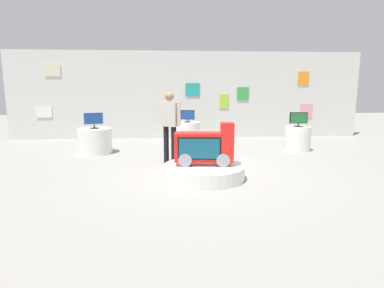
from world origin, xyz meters
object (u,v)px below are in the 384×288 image
object	(u,v)px
tv_on_left_rear	(299,119)
tv_on_right_rear	(94,120)
display_pedestal_center_rear	(188,133)
display_pedestal_right_rear	(95,141)
novelty_firetruck_tv	(205,148)
tv_on_center_rear	(188,116)
shopper_browsing_near_truck	(170,122)
main_display_pedestal	(204,172)
display_pedestal_left_rear	(297,139)

from	to	relation	value
tv_on_left_rear	tv_on_right_rear	bearing A→B (deg)	179.68
display_pedestal_center_rear	display_pedestal_right_rear	distance (m)	2.92
display_pedestal_center_rear	display_pedestal_right_rear	size ratio (longest dim) A/B	0.88
novelty_firetruck_tv	tv_on_left_rear	size ratio (longest dim) A/B	2.36
tv_on_left_rear	display_pedestal_right_rear	bearing A→B (deg)	179.64
display_pedestal_right_rear	tv_on_left_rear	bearing A→B (deg)	-0.36
tv_on_center_rear	display_pedestal_right_rear	bearing A→B (deg)	-151.97
shopper_browsing_near_truck	main_display_pedestal	bearing A→B (deg)	-63.45
display_pedestal_left_rear	tv_on_center_rear	xyz separation A→B (m)	(-3.00, 1.40, 0.54)
display_pedestal_left_rear	tv_on_center_rear	bearing A→B (deg)	154.95
novelty_firetruck_tv	tv_on_center_rear	size ratio (longest dim) A/B	2.62
tv_on_left_rear	tv_on_center_rear	distance (m)	3.31
shopper_browsing_near_truck	display_pedestal_center_rear	bearing A→B (deg)	78.00
tv_on_left_rear	display_pedestal_right_rear	distance (m)	5.60
display_pedestal_right_rear	shopper_browsing_near_truck	world-z (taller)	shopper_browsing_near_truck
main_display_pedestal	tv_on_right_rear	size ratio (longest dim) A/B	3.10
display_pedestal_left_rear	display_pedestal_center_rear	world-z (taller)	same
display_pedestal_left_rear	shopper_browsing_near_truck	size ratio (longest dim) A/B	0.43
tv_on_left_rear	display_pedestal_right_rear	size ratio (longest dim) A/B	0.55
main_display_pedestal	novelty_firetruck_tv	distance (m)	0.47
tv_on_left_rear	display_pedestal_right_rear	world-z (taller)	tv_on_left_rear
main_display_pedestal	display_pedestal_right_rear	xyz separation A→B (m)	(-2.64, 2.63, 0.20)
tv_on_center_rear	shopper_browsing_near_truck	xyz separation A→B (m)	(-0.58, -2.72, 0.10)
display_pedestal_center_rear	main_display_pedestal	bearing A→B (deg)	-89.09
shopper_browsing_near_truck	display_pedestal_left_rear	bearing A→B (deg)	20.15
display_pedestal_left_rear	tv_on_left_rear	xyz separation A→B (m)	(0.00, -0.00, 0.55)
display_pedestal_left_rear	tv_on_left_rear	size ratio (longest dim) A/B	1.47
tv_on_center_rear	shopper_browsing_near_truck	size ratio (longest dim) A/B	0.27
main_display_pedestal	tv_on_center_rear	distance (m)	4.07
main_display_pedestal	tv_on_center_rear	xyz separation A→B (m)	(-0.06, 4.00, 0.74)
novelty_firetruck_tv	tv_on_left_rear	bearing A→B (deg)	41.73
tv_on_left_rear	display_pedestal_left_rear	bearing A→B (deg)	99.59
shopper_browsing_near_truck	tv_on_left_rear	bearing A→B (deg)	20.09
display_pedestal_center_rear	tv_on_right_rear	size ratio (longest dim) A/B	1.53
tv_on_left_rear	shopper_browsing_near_truck	distance (m)	3.81
tv_on_right_rear	shopper_browsing_near_truck	xyz separation A→B (m)	(2.00, -1.34, 0.06)
main_display_pedestal	display_pedestal_left_rear	xyz separation A→B (m)	(2.94, 2.60, 0.20)
novelty_firetruck_tv	display_pedestal_right_rear	bearing A→B (deg)	135.22
main_display_pedestal	tv_on_right_rear	bearing A→B (deg)	135.15
display_pedestal_left_rear	tv_on_right_rear	world-z (taller)	tv_on_right_rear
display_pedestal_center_rear	display_pedestal_left_rear	bearing A→B (deg)	-25.10
tv_on_right_rear	shopper_browsing_near_truck	bearing A→B (deg)	-33.88
display_pedestal_left_rear	tv_on_left_rear	bearing A→B (deg)	-80.41
main_display_pedestal	novelty_firetruck_tv	bearing A→B (deg)	-22.75
main_display_pedestal	shopper_browsing_near_truck	size ratio (longest dim) A/B	0.96
display_pedestal_center_rear	tv_on_center_rear	world-z (taller)	tv_on_center_rear
novelty_firetruck_tv	tv_on_center_rear	distance (m)	4.02
tv_on_right_rear	tv_on_center_rear	bearing A→B (deg)	28.08
main_display_pedestal	tv_on_right_rear	distance (m)	3.80
tv_on_center_rear	tv_on_right_rear	xyz separation A→B (m)	(-2.58, -1.38, 0.03)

